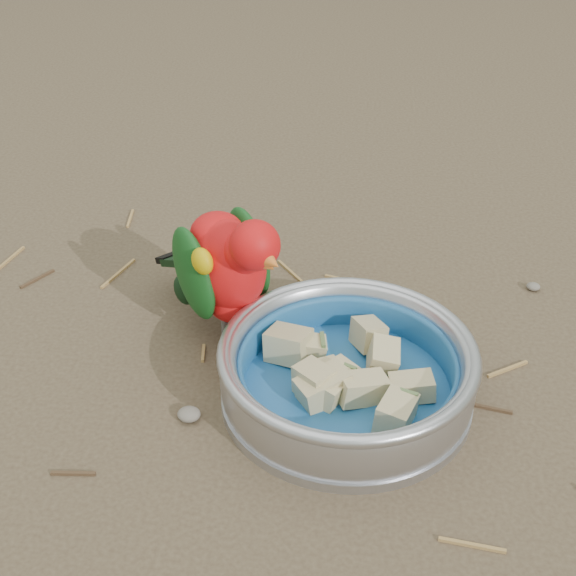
# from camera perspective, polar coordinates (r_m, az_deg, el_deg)

# --- Properties ---
(ground) EXTENTS (60.00, 60.00, 0.00)m
(ground) POSITION_cam_1_polar(r_m,az_deg,el_deg) (0.73, -2.22, -10.35)
(ground) COLOR brown
(food_bowl) EXTENTS (0.23, 0.23, 0.02)m
(food_bowl) POSITION_cam_1_polar(r_m,az_deg,el_deg) (0.76, 4.15, -7.42)
(food_bowl) COLOR #B2B2BA
(food_bowl) RESTS_ON ground
(bowl_wall) EXTENTS (0.23, 0.23, 0.04)m
(bowl_wall) POSITION_cam_1_polar(r_m,az_deg,el_deg) (0.74, 4.24, -5.67)
(bowl_wall) COLOR #B2B2BA
(bowl_wall) RESTS_ON food_bowl
(fruit_wedges) EXTENTS (0.14, 0.14, 0.03)m
(fruit_wedges) POSITION_cam_1_polar(r_m,az_deg,el_deg) (0.74, 4.22, -6.08)
(fruit_wedges) COLOR tan
(fruit_wedges) RESTS_ON food_bowl
(lory_parrot) EXTENTS (0.19, 0.20, 0.15)m
(lory_parrot) POSITION_cam_1_polar(r_m,az_deg,el_deg) (0.79, -4.21, 0.84)
(lory_parrot) COLOR red
(lory_parrot) RESTS_ON ground
(ground_debris) EXTENTS (0.90, 0.80, 0.01)m
(ground_debris) POSITION_cam_1_polar(r_m,az_deg,el_deg) (0.79, -2.97, -5.82)
(ground_debris) COLOR #A27C45
(ground_debris) RESTS_ON ground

